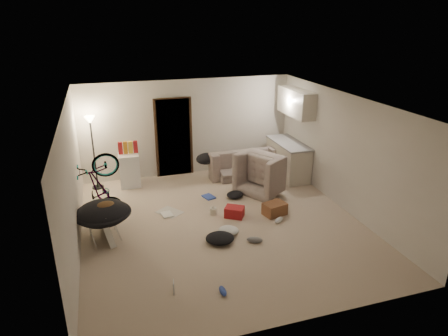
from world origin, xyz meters
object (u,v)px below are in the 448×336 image
object	(u,v)px
sofa	(241,165)
drink_case_b	(234,212)
kitchen_counter	(288,160)
mini_fridge	(130,170)
floor_lamp	(92,137)
bicycle	(103,203)
juicer	(213,211)
armchair	(268,175)
drink_case_a	(275,209)
saucer_chair	(103,218)
tv_box	(104,223)

from	to	relation	value
sofa	drink_case_b	distance (m)	2.44
kitchen_counter	sofa	xyz separation A→B (m)	(-1.14, 0.45, -0.17)
mini_fridge	drink_case_b	xyz separation A→B (m)	(1.95, -2.34, -0.30)
floor_lamp	kitchen_counter	distance (m)	4.95
bicycle	juicer	xyz separation A→B (m)	(2.24, -0.39, -0.32)
floor_lamp	armchair	world-z (taller)	floor_lamp
drink_case_a	drink_case_b	xyz separation A→B (m)	(-0.85, 0.16, -0.02)
juicer	mini_fridge	bearing A→B (deg)	126.37
armchair	drink_case_b	size ratio (longest dim) A/B	2.87
sofa	drink_case_b	bearing A→B (deg)	65.57
sofa	bicycle	size ratio (longest dim) A/B	1.19
floor_lamp	saucer_chair	bearing A→B (deg)	-87.74
kitchen_counter	bicycle	bearing A→B (deg)	-166.17
juicer	drink_case_a	bearing A→B (deg)	-17.87
kitchen_counter	armchair	size ratio (longest dim) A/B	1.36
drink_case_b	tv_box	bearing A→B (deg)	-146.45
floor_lamp	tv_box	size ratio (longest dim) A/B	1.90
floor_lamp	mini_fridge	bearing A→B (deg)	-7.20
bicycle	tv_box	distance (m)	0.68
armchair	drink_case_b	bearing A→B (deg)	101.58
sofa	armchair	world-z (taller)	armchair
tv_box	sofa	bearing A→B (deg)	24.43
mini_fridge	tv_box	distance (m)	2.49
kitchen_counter	tv_box	xyz separation A→B (m)	(-4.73, -1.84, -0.13)
sofa	bicycle	bearing A→B (deg)	22.74
sofa	bicycle	distance (m)	3.94
armchair	bicycle	bearing A→B (deg)	66.93
sofa	juicer	distance (m)	2.42
sofa	saucer_chair	xyz separation A→B (m)	(-3.59, -2.34, 0.17)
kitchen_counter	mini_fridge	xyz separation A→B (m)	(-4.04, 0.55, -0.03)
saucer_chair	tv_box	distance (m)	0.14
armchair	bicycle	xyz separation A→B (m)	(-3.89, -0.49, 0.05)
floor_lamp	armchair	distance (m)	4.31
sofa	mini_fridge	size ratio (longest dim) A/B	2.23
drink_case_a	juicer	distance (m)	1.32
kitchen_counter	mini_fridge	distance (m)	4.08
kitchen_counter	drink_case_b	world-z (taller)	kitchen_counter
saucer_chair	tv_box	world-z (taller)	saucer_chair
armchair	juicer	bearing A→B (deg)	87.74
drink_case_a	armchair	bearing A→B (deg)	58.66
armchair	drink_case_a	distance (m)	1.36
drink_case_b	bicycle	bearing A→B (deg)	-160.91
armchair	bicycle	world-z (taller)	bicycle
armchair	drink_case_b	distance (m)	1.70
kitchen_counter	tv_box	bearing A→B (deg)	-158.73
kitchen_counter	armchair	xyz separation A→B (m)	(-0.84, -0.67, -0.08)
drink_case_b	armchair	bearing A→B (deg)	74.35
drink_case_a	juicer	xyz separation A→B (m)	(-1.25, 0.40, -0.05)
armchair	tv_box	xyz separation A→B (m)	(-3.89, -1.17, -0.04)
armchair	saucer_chair	size ratio (longest dim) A/B	1.05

